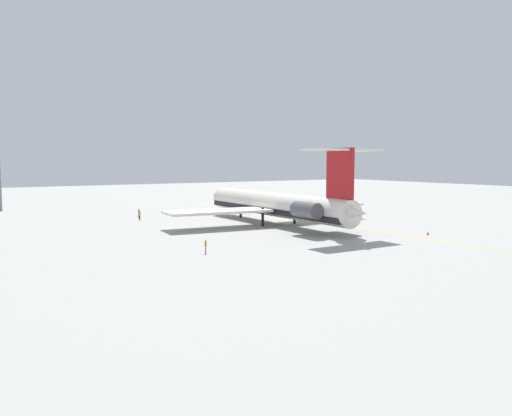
{
  "coord_description": "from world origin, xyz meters",
  "views": [
    {
      "loc": [
        -75.14,
        55.65,
        11.44
      ],
      "look_at": [
        -0.11,
        8.66,
        3.13
      ],
      "focal_mm": 35.48,
      "sensor_mm": 36.0,
      "label": 1
    }
  ],
  "objects_px": {
    "ground_crew_near_nose": "(301,204)",
    "safety_cone_nose": "(428,233)",
    "safety_cone_wingtip": "(281,207)",
    "ground_crew_starboard": "(206,245)",
    "main_jetliner": "(279,205)",
    "ground_crew_portside": "(139,212)",
    "ground_crew_near_tail": "(140,214)"
  },
  "relations": [
    {
      "from": "ground_crew_near_nose",
      "to": "safety_cone_nose",
      "type": "relative_size",
      "value": 3.02
    },
    {
      "from": "safety_cone_wingtip",
      "to": "ground_crew_starboard",
      "type": "bearing_deg",
      "value": 136.13
    },
    {
      "from": "safety_cone_nose",
      "to": "main_jetliner",
      "type": "bearing_deg",
      "value": 29.7
    },
    {
      "from": "ground_crew_portside",
      "to": "main_jetliner",
      "type": "bearing_deg",
      "value": 98.97
    },
    {
      "from": "safety_cone_nose",
      "to": "safety_cone_wingtip",
      "type": "xyz_separation_m",
      "value": [
        47.48,
        -5.46,
        0.0
      ]
    },
    {
      "from": "ground_crew_starboard",
      "to": "ground_crew_near_nose",
      "type": "bearing_deg",
      "value": -106.87
    },
    {
      "from": "ground_crew_near_nose",
      "to": "ground_crew_portside",
      "type": "bearing_deg",
      "value": 44.69
    },
    {
      "from": "ground_crew_near_nose",
      "to": "ground_crew_starboard",
      "type": "bearing_deg",
      "value": 88.41
    },
    {
      "from": "ground_crew_portside",
      "to": "safety_cone_wingtip",
      "type": "bearing_deg",
      "value": 154.93
    },
    {
      "from": "main_jetliner",
      "to": "safety_cone_nose",
      "type": "xyz_separation_m",
      "value": [
        -22.24,
        -12.69,
        -3.36
      ]
    },
    {
      "from": "main_jetliner",
      "to": "ground_crew_starboard",
      "type": "relative_size",
      "value": 27.91
    },
    {
      "from": "safety_cone_nose",
      "to": "safety_cone_wingtip",
      "type": "distance_m",
      "value": 47.8
    },
    {
      "from": "ground_crew_near_nose",
      "to": "safety_cone_wingtip",
      "type": "height_order",
      "value": "ground_crew_near_nose"
    },
    {
      "from": "ground_crew_near_nose",
      "to": "ground_crew_near_tail",
      "type": "bearing_deg",
      "value": 50.8
    },
    {
      "from": "main_jetliner",
      "to": "ground_crew_near_nose",
      "type": "distance_m",
      "value": 33.45
    },
    {
      "from": "ground_crew_near_tail",
      "to": "ground_crew_portside",
      "type": "distance_m",
      "value": 4.6
    },
    {
      "from": "ground_crew_starboard",
      "to": "safety_cone_wingtip",
      "type": "relative_size",
      "value": 2.97
    },
    {
      "from": "ground_crew_near_nose",
      "to": "safety_cone_wingtip",
      "type": "relative_size",
      "value": 3.02
    },
    {
      "from": "ground_crew_near_nose",
      "to": "ground_crew_near_tail",
      "type": "distance_m",
      "value": 41.73
    },
    {
      "from": "ground_crew_near_nose",
      "to": "safety_cone_wingtip",
      "type": "xyz_separation_m",
      "value": [
        1.28,
        5.04,
        -0.78
      ]
    },
    {
      "from": "safety_cone_nose",
      "to": "safety_cone_wingtip",
      "type": "relative_size",
      "value": 1.0
    },
    {
      "from": "main_jetliner",
      "to": "ground_crew_near_nose",
      "type": "height_order",
      "value": "main_jetliner"
    },
    {
      "from": "ground_crew_near_nose",
      "to": "safety_cone_nose",
      "type": "bearing_deg",
      "value": 123.61
    },
    {
      "from": "main_jetliner",
      "to": "ground_crew_near_tail",
      "type": "relative_size",
      "value": 24.85
    },
    {
      "from": "ground_crew_near_nose",
      "to": "ground_crew_portside",
      "type": "height_order",
      "value": "ground_crew_portside"
    },
    {
      "from": "ground_crew_near_tail",
      "to": "ground_crew_starboard",
      "type": "xyz_separation_m",
      "value": [
        -38.79,
        5.02,
        -0.13
      ]
    },
    {
      "from": "ground_crew_near_tail",
      "to": "main_jetliner",
      "type": "bearing_deg",
      "value": -84.47
    },
    {
      "from": "ground_crew_near_nose",
      "to": "safety_cone_wingtip",
      "type": "distance_m",
      "value": 5.26
    },
    {
      "from": "ground_crew_near_tail",
      "to": "safety_cone_nose",
      "type": "relative_size",
      "value": 3.34
    },
    {
      "from": "ground_crew_near_tail",
      "to": "ground_crew_starboard",
      "type": "relative_size",
      "value": 1.12
    },
    {
      "from": "ground_crew_starboard",
      "to": "safety_cone_nose",
      "type": "height_order",
      "value": "ground_crew_starboard"
    },
    {
      "from": "ground_crew_near_tail",
      "to": "ground_crew_portside",
      "type": "relative_size",
      "value": 1.05
    }
  ]
}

